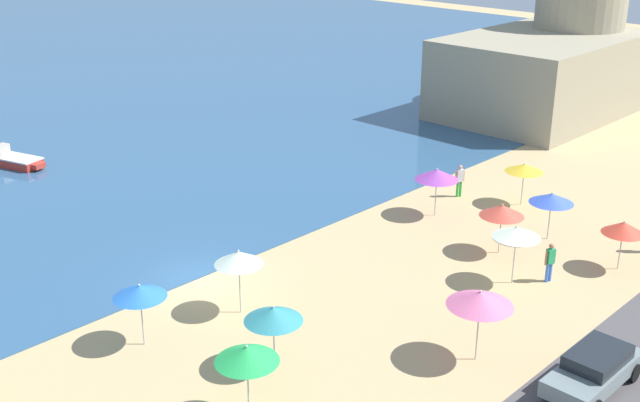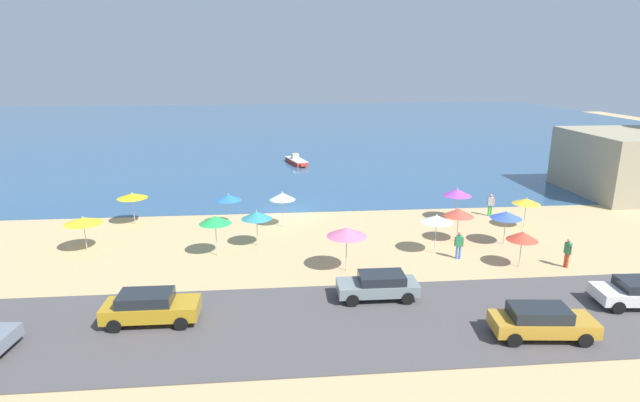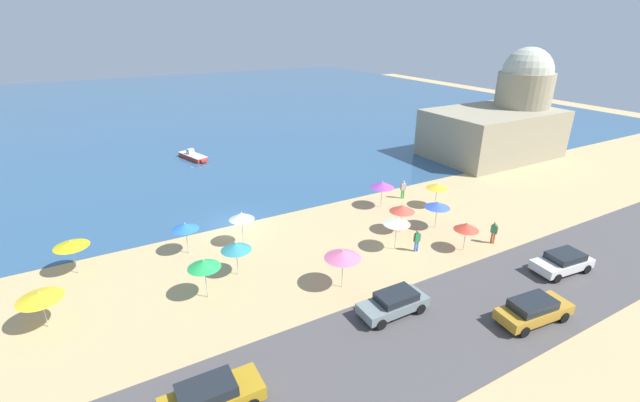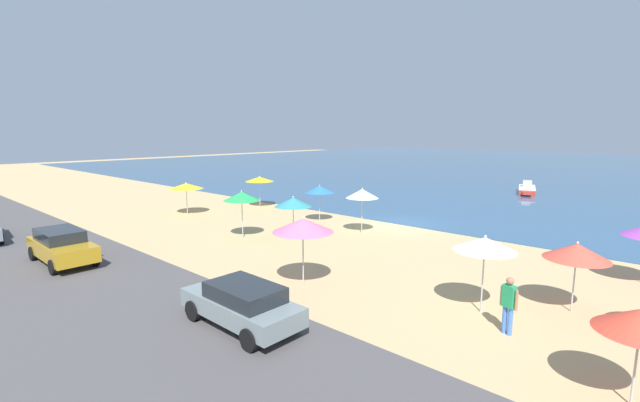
{
  "view_description": "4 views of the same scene",
  "coord_description": "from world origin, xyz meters",
  "px_view_note": "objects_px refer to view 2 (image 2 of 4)",
  "views": [
    {
      "loc": [
        -18.24,
        -24.72,
        15.32
      ],
      "look_at": [
        7.57,
        0.11,
        1.39
      ],
      "focal_mm": 45.0,
      "sensor_mm": 36.0,
      "label": 1
    },
    {
      "loc": [
        -1.11,
        -38.65,
        11.72
      ],
      "look_at": [
        2.21,
        -3.06,
        1.79
      ],
      "focal_mm": 28.0,
      "sensor_mm": 36.0,
      "label": 2
    },
    {
      "loc": [
        -9.59,
        -31.23,
        15.67
      ],
      "look_at": [
        7.55,
        -0.86,
        0.9
      ],
      "focal_mm": 24.0,
      "sensor_mm": 36.0,
      "label": 3
    },
    {
      "loc": [
        13.89,
        -23.13,
        5.87
      ],
      "look_at": [
        -1.66,
        -5.9,
        2.08
      ],
      "focal_mm": 24.0,
      "sensor_mm": 36.0,
      "label": 4
    }
  ],
  "objects_px": {
    "beach_umbrella_10": "(282,196)",
    "bather_1": "(459,244)",
    "beach_umbrella_2": "(506,215)",
    "beach_umbrella_6": "(83,220)",
    "bather_2": "(568,251)",
    "beach_umbrella_11": "(228,197)",
    "beach_umbrella_3": "(347,232)",
    "beach_umbrella_4": "(522,236)",
    "parked_car_0": "(542,321)",
    "beach_umbrella_12": "(457,192)",
    "parked_car_2": "(639,292)",
    "parked_car_4": "(150,307)",
    "beach_umbrella_7": "(526,201)",
    "skiff_nearshore": "(296,161)",
    "beach_umbrella_9": "(257,215)",
    "beach_umbrella_5": "(132,196)",
    "beach_umbrella_1": "(215,220)",
    "beach_umbrella_8": "(459,212)",
    "beach_umbrella_0": "(437,219)",
    "parked_car_3": "(378,285)",
    "bather_0": "(490,204)"
  },
  "relations": [
    {
      "from": "beach_umbrella_2",
      "to": "beach_umbrella_1",
      "type": "bearing_deg",
      "value": -179.14
    },
    {
      "from": "beach_umbrella_5",
      "to": "parked_car_2",
      "type": "xyz_separation_m",
      "value": [
        28.38,
        -15.9,
        -1.41
      ]
    },
    {
      "from": "beach_umbrella_9",
      "to": "bather_1",
      "type": "height_order",
      "value": "beach_umbrella_9"
    },
    {
      "from": "beach_umbrella_3",
      "to": "bather_2",
      "type": "bearing_deg",
      "value": -3.12
    },
    {
      "from": "beach_umbrella_4",
      "to": "beach_umbrella_10",
      "type": "relative_size",
      "value": 0.85
    },
    {
      "from": "bather_1",
      "to": "parked_car_0",
      "type": "height_order",
      "value": "bather_1"
    },
    {
      "from": "beach_umbrella_2",
      "to": "beach_umbrella_6",
      "type": "distance_m",
      "value": 27.41
    },
    {
      "from": "beach_umbrella_7",
      "to": "beach_umbrella_9",
      "type": "distance_m",
      "value": 19.53
    },
    {
      "from": "beach_umbrella_4",
      "to": "beach_umbrella_12",
      "type": "height_order",
      "value": "beach_umbrella_12"
    },
    {
      "from": "beach_umbrella_3",
      "to": "bather_1",
      "type": "distance_m",
      "value": 7.41
    },
    {
      "from": "beach_umbrella_6",
      "to": "beach_umbrella_12",
      "type": "bearing_deg",
      "value": 9.19
    },
    {
      "from": "beach_umbrella_9",
      "to": "parked_car_0",
      "type": "bearing_deg",
      "value": -45.18
    },
    {
      "from": "bather_1",
      "to": "parked_car_0",
      "type": "distance_m",
      "value": 9.34
    },
    {
      "from": "beach_umbrella_2",
      "to": "beach_umbrella_10",
      "type": "bearing_deg",
      "value": 160.96
    },
    {
      "from": "beach_umbrella_2",
      "to": "beach_umbrella_3",
      "type": "xyz_separation_m",
      "value": [
        -11.14,
        -3.41,
        0.35
      ]
    },
    {
      "from": "beach_umbrella_0",
      "to": "beach_umbrella_1",
      "type": "bearing_deg",
      "value": 176.13
    },
    {
      "from": "beach_umbrella_8",
      "to": "beach_umbrella_11",
      "type": "relative_size",
      "value": 0.98
    },
    {
      "from": "beach_umbrella_7",
      "to": "skiff_nearshore",
      "type": "xyz_separation_m",
      "value": [
        -15.55,
        25.33,
        -1.62
      ]
    },
    {
      "from": "beach_umbrella_4",
      "to": "parked_car_0",
      "type": "xyz_separation_m",
      "value": [
        -2.88,
        -7.74,
        -1.12
      ]
    },
    {
      "from": "parked_car_4",
      "to": "beach_umbrella_4",
      "type": "bearing_deg",
      "value": 13.4
    },
    {
      "from": "bather_2",
      "to": "beach_umbrella_10",
      "type": "bearing_deg",
      "value": 151.04
    },
    {
      "from": "beach_umbrella_11",
      "to": "skiff_nearshore",
      "type": "distance_m",
      "value": 23.63
    },
    {
      "from": "bather_1",
      "to": "parked_car_3",
      "type": "distance_m",
      "value": 7.83
    },
    {
      "from": "beach_umbrella_5",
      "to": "bather_1",
      "type": "bearing_deg",
      "value": -22.33
    },
    {
      "from": "beach_umbrella_0",
      "to": "beach_umbrella_6",
      "type": "relative_size",
      "value": 1.1
    },
    {
      "from": "bather_2",
      "to": "beach_umbrella_1",
      "type": "bearing_deg",
      "value": 169.56
    },
    {
      "from": "beach_umbrella_5",
      "to": "beach_umbrella_7",
      "type": "distance_m",
      "value": 28.98
    },
    {
      "from": "parked_car_0",
      "to": "beach_umbrella_12",
      "type": "bearing_deg",
      "value": 82.08
    },
    {
      "from": "beach_umbrella_8",
      "to": "beach_umbrella_1",
      "type": "bearing_deg",
      "value": -176.04
    },
    {
      "from": "beach_umbrella_7",
      "to": "beach_umbrella_5",
      "type": "bearing_deg",
      "value": 173.05
    },
    {
      "from": "beach_umbrella_2",
      "to": "parked_car_2",
      "type": "height_order",
      "value": "beach_umbrella_2"
    },
    {
      "from": "beach_umbrella_12",
      "to": "parked_car_0",
      "type": "relative_size",
      "value": 0.55
    },
    {
      "from": "parked_car_0",
      "to": "beach_umbrella_11",
      "type": "bearing_deg",
      "value": 130.7
    },
    {
      "from": "parked_car_2",
      "to": "beach_umbrella_5",
      "type": "bearing_deg",
      "value": 150.75
    },
    {
      "from": "beach_umbrella_2",
      "to": "bather_0",
      "type": "relative_size",
      "value": 1.32
    },
    {
      "from": "beach_umbrella_7",
      "to": "beach_umbrella_11",
      "type": "xyz_separation_m",
      "value": [
        -21.63,
        2.57,
        0.14
      ]
    },
    {
      "from": "bather_2",
      "to": "beach_umbrella_11",
      "type": "bearing_deg",
      "value": 154.27
    },
    {
      "from": "beach_umbrella_2",
      "to": "beach_umbrella_9",
      "type": "distance_m",
      "value": 16.45
    },
    {
      "from": "beach_umbrella_0",
      "to": "beach_umbrella_11",
      "type": "relative_size",
      "value": 1.07
    },
    {
      "from": "beach_umbrella_6",
      "to": "beach_umbrella_9",
      "type": "xyz_separation_m",
      "value": [
        10.97,
        -0.11,
        0.08
      ]
    },
    {
      "from": "beach_umbrella_3",
      "to": "parked_car_4",
      "type": "xyz_separation_m",
      "value": [
        -9.91,
        -5.23,
        -1.53
      ]
    },
    {
      "from": "parked_car_2",
      "to": "parked_car_4",
      "type": "bearing_deg",
      "value": 178.69
    },
    {
      "from": "beach_umbrella_6",
      "to": "beach_umbrella_2",
      "type": "bearing_deg",
      "value": -2.81
    },
    {
      "from": "beach_umbrella_11",
      "to": "beach_umbrella_5",
      "type": "bearing_deg",
      "value": 172.52
    },
    {
      "from": "bather_2",
      "to": "beach_umbrella_2",
      "type": "bearing_deg",
      "value": 115.17
    },
    {
      "from": "beach_umbrella_1",
      "to": "beach_umbrella_11",
      "type": "height_order",
      "value": "beach_umbrella_1"
    },
    {
      "from": "beach_umbrella_10",
      "to": "bather_1",
      "type": "distance_m",
      "value": 12.99
    },
    {
      "from": "beach_umbrella_7",
      "to": "parked_car_4",
      "type": "bearing_deg",
      "value": -153.8
    },
    {
      "from": "beach_umbrella_11",
      "to": "bather_1",
      "type": "distance_m",
      "value": 16.72
    },
    {
      "from": "beach_umbrella_7",
      "to": "parked_car_3",
      "type": "bearing_deg",
      "value": -141.48
    }
  ]
}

